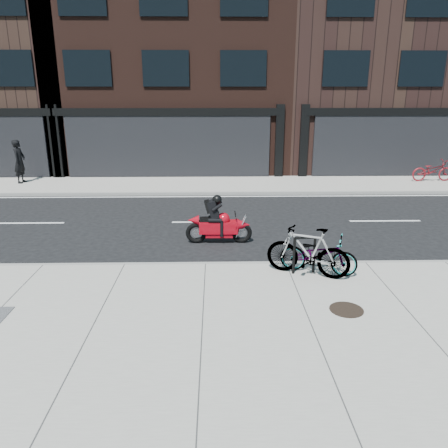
{
  "coord_description": "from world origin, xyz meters",
  "views": [
    {
      "loc": [
        0.25,
        -12.03,
        4.25
      ],
      "look_at": [
        0.48,
        -1.15,
        0.9
      ],
      "focal_mm": 35.0,
      "sensor_mm": 36.0,
      "label": 1
    }
  ],
  "objects_px": {
    "motorcycle": "(222,223)",
    "bicycle_front": "(318,254)",
    "bicycle_far": "(432,170)",
    "bicycle_rear": "(308,251)",
    "bike_rack": "(304,252)",
    "pedestrian": "(19,161)",
    "manhole_cover": "(346,310)"
  },
  "relations": [
    {
      "from": "bicycle_far",
      "to": "bike_rack",
      "type": "bearing_deg",
      "value": 140.31
    },
    {
      "from": "bicycle_rear",
      "to": "bike_rack",
      "type": "bearing_deg",
      "value": -127.49
    },
    {
      "from": "pedestrian",
      "to": "motorcycle",
      "type": "bearing_deg",
      "value": -128.81
    },
    {
      "from": "pedestrian",
      "to": "manhole_cover",
      "type": "xyz_separation_m",
      "value": [
        11.52,
        -12.53,
        -0.98
      ]
    },
    {
      "from": "pedestrian",
      "to": "bicycle_front",
      "type": "bearing_deg",
      "value": -130.35
    },
    {
      "from": "bicycle_rear",
      "to": "bicycle_far",
      "type": "relative_size",
      "value": 1.01
    },
    {
      "from": "bike_rack",
      "to": "bicycle_rear",
      "type": "xyz_separation_m",
      "value": [
        0.06,
        -0.11,
        0.05
      ]
    },
    {
      "from": "bike_rack",
      "to": "bicycle_far",
      "type": "distance_m",
      "value": 13.43
    },
    {
      "from": "bike_rack",
      "to": "motorcycle",
      "type": "relative_size",
      "value": 0.47
    },
    {
      "from": "motorcycle",
      "to": "bicycle_far",
      "type": "bearing_deg",
      "value": 39.36
    },
    {
      "from": "bike_rack",
      "to": "bicycle_front",
      "type": "bearing_deg",
      "value": -0.0
    },
    {
      "from": "motorcycle",
      "to": "bicycle_front",
      "type": "bearing_deg",
      "value": -48.54
    },
    {
      "from": "motorcycle",
      "to": "pedestrian",
      "type": "relative_size",
      "value": 0.97
    },
    {
      "from": "motorcycle",
      "to": "bicycle_rear",
      "type": "bearing_deg",
      "value": -53.41
    },
    {
      "from": "bike_rack",
      "to": "bicycle_rear",
      "type": "distance_m",
      "value": 0.13
    },
    {
      "from": "motorcycle",
      "to": "manhole_cover",
      "type": "xyz_separation_m",
      "value": [
        2.38,
        -4.36,
        -0.44
      ]
    },
    {
      "from": "bike_rack",
      "to": "motorcycle",
      "type": "height_order",
      "value": "motorcycle"
    },
    {
      "from": "bicycle_rear",
      "to": "motorcycle",
      "type": "height_order",
      "value": "motorcycle"
    },
    {
      "from": "bike_rack",
      "to": "pedestrian",
      "type": "distance_m",
      "value": 15.38
    },
    {
      "from": "bike_rack",
      "to": "motorcycle",
      "type": "xyz_separation_m",
      "value": [
        -1.88,
        2.54,
        -0.08
      ]
    },
    {
      "from": "motorcycle",
      "to": "pedestrian",
      "type": "height_order",
      "value": "pedestrian"
    },
    {
      "from": "bicycle_front",
      "to": "bicycle_far",
      "type": "xyz_separation_m",
      "value": [
        7.83,
        10.67,
        0.03
      ]
    },
    {
      "from": "motorcycle",
      "to": "manhole_cover",
      "type": "distance_m",
      "value": 4.98
    },
    {
      "from": "manhole_cover",
      "to": "pedestrian",
      "type": "bearing_deg",
      "value": 132.6
    },
    {
      "from": "bicycle_front",
      "to": "motorcycle",
      "type": "distance_m",
      "value": 3.37
    },
    {
      "from": "manhole_cover",
      "to": "bicycle_rear",
      "type": "bearing_deg",
      "value": 104.33
    },
    {
      "from": "bicycle_front",
      "to": "motorcycle",
      "type": "height_order",
      "value": "motorcycle"
    },
    {
      "from": "bicycle_front",
      "to": "pedestrian",
      "type": "relative_size",
      "value": 0.91
    },
    {
      "from": "bike_rack",
      "to": "bicycle_rear",
      "type": "relative_size",
      "value": 0.47
    },
    {
      "from": "bicycle_front",
      "to": "pedestrian",
      "type": "xyz_separation_m",
      "value": [
        -11.36,
        10.71,
        0.52
      ]
    },
    {
      "from": "manhole_cover",
      "to": "bike_rack",
      "type": "bearing_deg",
      "value": 105.24
    },
    {
      "from": "bike_rack",
      "to": "manhole_cover",
      "type": "distance_m",
      "value": 1.96
    }
  ]
}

